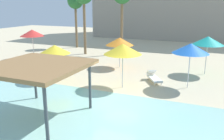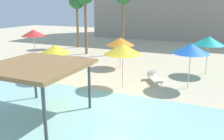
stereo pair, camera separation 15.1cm
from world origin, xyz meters
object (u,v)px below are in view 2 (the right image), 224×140
at_px(beach_umbrella_yellow_6, 55,49).
at_px(lounge_chair_1, 16,63).
at_px(beach_umbrella_orange_0, 120,41).
at_px(palm_tree_2, 77,2).
at_px(beach_umbrella_red_1, 33,33).
at_px(beach_umbrella_yellow_2, 123,49).
at_px(beach_umbrella_blue_3, 191,49).
at_px(lounge_chair_3, 154,77).
at_px(shade_pavilion, 37,67).
at_px(beach_umbrella_teal_7, 209,41).

xyz_separation_m(beach_umbrella_yellow_6, lounge_chair_1, (-5.47, 1.66, -1.90)).
relative_size(beach_umbrella_orange_0, palm_tree_2, 0.39).
relative_size(beach_umbrella_red_1, beach_umbrella_yellow_2, 1.01).
distance_m(beach_umbrella_blue_3, lounge_chair_1, 14.39).
height_order(beach_umbrella_blue_3, beach_umbrella_yellow_6, beach_umbrella_blue_3).
relative_size(beach_umbrella_yellow_6, lounge_chair_3, 1.31).
bearing_deg(shade_pavilion, beach_umbrella_yellow_6, 118.61).
height_order(beach_umbrella_yellow_2, lounge_chair_1, beach_umbrella_yellow_2).
xyz_separation_m(shade_pavilion, beach_umbrella_yellow_6, (-2.78, 5.10, -0.20)).
relative_size(beach_umbrella_yellow_2, beach_umbrella_teal_7, 0.98).
bearing_deg(lounge_chair_1, beach_umbrella_teal_7, 97.79).
relative_size(shade_pavilion, lounge_chair_3, 2.17).
bearing_deg(palm_tree_2, beach_umbrella_red_1, -93.53).
bearing_deg(beach_umbrella_blue_3, beach_umbrella_orange_0, 151.91).
relative_size(beach_umbrella_teal_7, palm_tree_2, 0.44).
height_order(shade_pavilion, beach_umbrella_red_1, beach_umbrella_red_1).
height_order(beach_umbrella_orange_0, lounge_chair_1, beach_umbrella_orange_0).
xyz_separation_m(beach_umbrella_blue_3, lounge_chair_1, (-14.21, -0.34, -2.24)).
bearing_deg(lounge_chair_1, lounge_chair_3, 86.01).
xyz_separation_m(lounge_chair_1, lounge_chair_3, (11.88, 0.78, 0.00)).
relative_size(shade_pavilion, beach_umbrella_orange_0, 1.63).
bearing_deg(beach_umbrella_yellow_2, shade_pavilion, -110.62).
height_order(beach_umbrella_yellow_6, lounge_chair_3, beach_umbrella_yellow_6).
height_order(beach_umbrella_yellow_2, lounge_chair_3, beach_umbrella_yellow_2).
xyz_separation_m(beach_umbrella_orange_0, beach_umbrella_blue_3, (5.97, -3.19, 0.34)).
bearing_deg(beach_umbrella_yellow_6, beach_umbrella_teal_7, 31.32).
bearing_deg(shade_pavilion, lounge_chair_3, 64.22).
bearing_deg(beach_umbrella_teal_7, lounge_chair_3, -133.05).
xyz_separation_m(beach_umbrella_yellow_2, lounge_chair_3, (1.57, 2.03, -2.19)).
bearing_deg(beach_umbrella_red_1, beach_umbrella_orange_0, 0.68).
xyz_separation_m(shade_pavilion, lounge_chair_3, (3.64, 7.53, -2.10)).
height_order(beach_umbrella_yellow_2, beach_umbrella_blue_3, beach_umbrella_blue_3).
bearing_deg(beach_umbrella_yellow_6, lounge_chair_1, 163.13).
relative_size(beach_umbrella_yellow_2, lounge_chair_1, 1.46).
bearing_deg(beach_umbrella_red_1, lounge_chair_1, -76.21).
bearing_deg(beach_umbrella_yellow_6, beach_umbrella_yellow_2, 4.80).
relative_size(beach_umbrella_red_1, beach_umbrella_teal_7, 0.98).
distance_m(beach_umbrella_yellow_2, lounge_chair_1, 10.62).
distance_m(beach_umbrella_blue_3, beach_umbrella_teal_7, 3.94).
xyz_separation_m(beach_umbrella_red_1, beach_umbrella_blue_3, (15.05, -3.08, 0.02)).
relative_size(beach_umbrella_blue_3, beach_umbrella_yellow_6, 1.14).
distance_m(beach_umbrella_yellow_2, lounge_chair_3, 3.37).
xyz_separation_m(beach_umbrella_orange_0, lounge_chair_3, (3.65, -2.75, -1.90)).
height_order(beach_umbrella_orange_0, beach_umbrella_teal_7, beach_umbrella_teal_7).
height_order(beach_umbrella_red_1, lounge_chair_3, beach_umbrella_red_1).
height_order(beach_umbrella_yellow_6, palm_tree_2, palm_tree_2).
xyz_separation_m(beach_umbrella_blue_3, palm_tree_2, (-14.59, 10.49, 2.89)).
height_order(shade_pavilion, beach_umbrella_blue_3, beach_umbrella_blue_3).
relative_size(beach_umbrella_orange_0, lounge_chair_3, 1.33).
relative_size(beach_umbrella_yellow_2, lounge_chair_3, 1.48).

